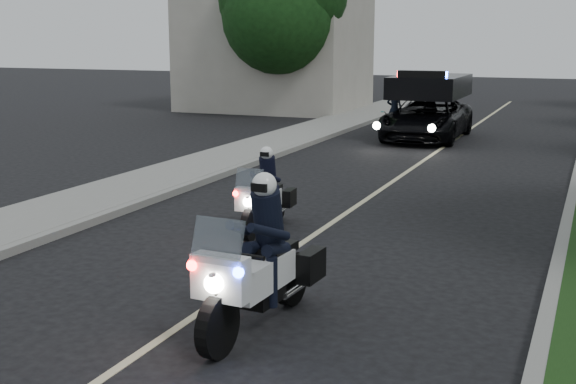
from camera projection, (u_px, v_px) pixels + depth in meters
name	position (u px, v px, depth m)	size (l,w,h in m)	color
ground	(164.00, 337.00, 8.69)	(120.00, 120.00, 0.00)	black
curb_right	(573.00, 195.00, 16.14)	(0.20, 60.00, 0.15)	gray
curb_left	(235.00, 169.00, 19.25)	(0.20, 60.00, 0.15)	gray
sidewalk_left	(198.00, 166.00, 19.67)	(2.00, 60.00, 0.16)	gray
building_far	(275.00, 36.00, 35.22)	(8.00, 6.00, 7.00)	#A8A396
lane_marking	(389.00, 184.00, 17.71)	(0.12, 50.00, 0.01)	#BFB78C
police_moto_left	(265.00, 230.00, 13.48)	(0.63, 1.80, 1.53)	silver
police_moto_right	(259.00, 327.00, 8.97)	(0.78, 2.22, 1.89)	silver
police_suv	(426.00, 139.00, 25.48)	(2.41, 5.21, 2.54)	black
bicycle	(394.00, 136.00, 26.21)	(0.61, 1.74, 0.91)	black
cyclist	(394.00, 136.00, 26.21)	(0.55, 0.36, 1.52)	black
tree_left_near	(280.00, 116.00, 32.92)	(5.05, 5.05, 8.41)	#164015
tree_left_far	(308.00, 105.00, 38.42)	(5.32, 5.32, 8.87)	#163310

